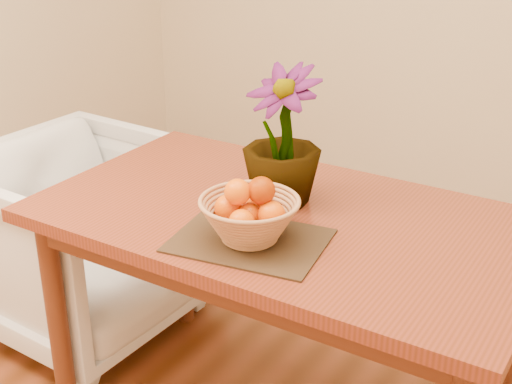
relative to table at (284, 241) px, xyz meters
The scene contains 6 objects.
table is the anchor object (origin of this frame).
placemat 0.22m from the table, 88.03° to the right, with size 0.39×0.29×0.01m, color #332012.
wicker_basket 0.24m from the table, 88.03° to the right, with size 0.26×0.26×0.11m.
orange_pile 0.27m from the table, 86.83° to the right, with size 0.19×0.18×0.13m.
potted_plant 0.30m from the table, 127.09° to the left, with size 0.22×0.22×0.40m, color #144615.
armchair 0.97m from the table, behind, with size 0.77×0.72×0.80m, color #816859.
Camera 1 is at (0.88, -1.27, 1.61)m, focal length 50.00 mm.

